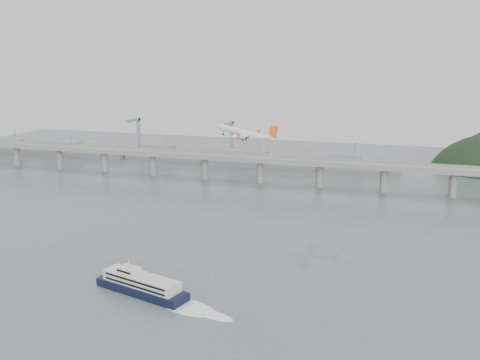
% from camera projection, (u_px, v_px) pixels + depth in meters
% --- Properties ---
extents(ground, '(900.00, 900.00, 0.00)m').
position_uv_depth(ground, '(203.00, 282.00, 232.56)').
color(ground, '#556362').
rests_on(ground, ground).
extents(bridge, '(800.00, 22.00, 23.90)m').
position_uv_depth(bridge, '(294.00, 164.00, 414.23)').
color(bridge, gray).
rests_on(bridge, ground).
extents(distant_fleet, '(453.00, 60.90, 40.00)m').
position_uv_depth(distant_fleet, '(161.00, 155.00, 524.08)').
color(distant_fleet, gray).
rests_on(distant_fleet, ground).
extents(ferry, '(72.97, 26.26, 13.98)m').
position_uv_depth(ferry, '(142.00, 285.00, 220.43)').
color(ferry, black).
rests_on(ferry, ground).
extents(airliner, '(38.64, 34.85, 10.19)m').
position_uv_depth(airliner, '(246.00, 133.00, 287.15)').
color(airliner, white).
rests_on(airliner, ground).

